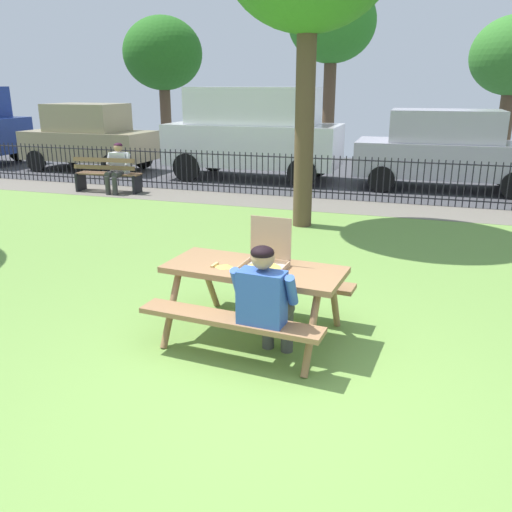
% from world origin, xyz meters
% --- Properties ---
extents(ground, '(28.00, 12.30, 0.02)m').
position_xyz_m(ground, '(0.00, 2.15, -0.01)').
color(ground, '#6F9A45').
extents(cobblestone_walkway, '(28.00, 1.40, 0.01)m').
position_xyz_m(cobblestone_walkway, '(0.00, 7.60, -0.00)').
color(cobblestone_walkway, slate).
extents(street_asphalt, '(28.00, 7.48, 0.01)m').
position_xyz_m(street_asphalt, '(0.00, 12.03, -0.01)').
color(street_asphalt, '#424247').
extents(picnic_table_foreground, '(1.91, 1.62, 0.79)m').
position_xyz_m(picnic_table_foreground, '(-0.42, 0.99, 0.60)').
color(picnic_table_foreground, '#996F49').
rests_on(picnic_table_foreground, ground).
extents(pizza_box_open, '(0.45, 0.47, 0.49)m').
position_xyz_m(pizza_box_open, '(-0.30, 0.99, 0.86)').
color(pizza_box_open, tan).
rests_on(pizza_box_open, picnic_table_foreground).
extents(pizza_slice_on_table, '(0.23, 0.15, 0.02)m').
position_xyz_m(pizza_slice_on_table, '(-0.73, 0.90, 0.78)').
color(pizza_slice_on_table, '#E3BF50').
rests_on(pizza_slice_on_table, picnic_table_foreground).
extents(adult_at_table, '(0.62, 0.61, 1.19)m').
position_xyz_m(adult_at_table, '(-0.13, 0.47, 0.66)').
color(adult_at_table, '#454545').
rests_on(adult_at_table, ground).
extents(iron_fence_streetside, '(22.80, 0.03, 1.00)m').
position_xyz_m(iron_fence_streetside, '(0.00, 8.30, 0.51)').
color(iron_fence_streetside, black).
rests_on(iron_fence_streetside, ground).
extents(park_bench_left, '(1.63, 0.58, 0.85)m').
position_xyz_m(park_bench_left, '(-6.30, 7.46, 0.42)').
color(park_bench_left, brown).
rests_on(park_bench_left, ground).
extents(person_on_park_bench, '(0.62, 0.60, 1.19)m').
position_xyz_m(person_on_park_bench, '(-6.01, 7.48, 0.66)').
color(person_on_park_bench, '#323232').
rests_on(person_on_park_bench, ground).
extents(parked_car_left, '(3.94, 1.91, 1.98)m').
position_xyz_m(parked_car_left, '(-8.78, 10.39, 1.01)').
color(parked_car_left, gray).
rests_on(parked_car_left, ground).
extents(parked_car_center, '(4.71, 2.10, 2.46)m').
position_xyz_m(parked_car_center, '(-3.51, 10.39, 1.31)').
color(parked_car_center, white).
rests_on(parked_car_center, ground).
extents(parked_car_right, '(4.44, 2.00, 1.94)m').
position_xyz_m(parked_car_right, '(1.51, 10.39, 1.01)').
color(parked_car_right, '#B7B0BF').
rests_on(parked_car_right, ground).
extents(far_tree_left, '(3.28, 3.28, 5.23)m').
position_xyz_m(far_tree_left, '(-9.87, 17.65, 3.71)').
color(far_tree_left, brown).
rests_on(far_tree_left, ground).
extents(far_tree_midleft, '(3.28, 3.28, 6.22)m').
position_xyz_m(far_tree_midleft, '(-2.82, 17.65, 4.67)').
color(far_tree_midleft, brown).
rests_on(far_tree_midleft, ground).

